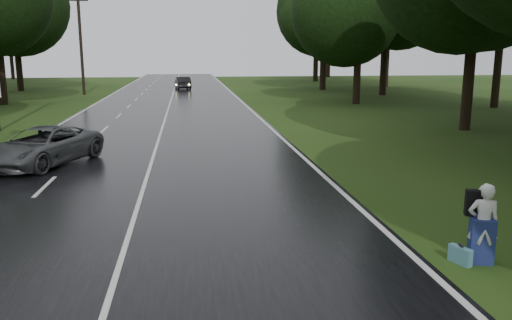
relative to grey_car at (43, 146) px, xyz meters
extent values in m
plane|color=#294314|center=(3.86, -11.28, -0.72)|extent=(160.00, 160.00, 0.00)
cube|color=black|center=(3.86, 8.72, -0.70)|extent=(12.00, 140.00, 0.04)
cube|color=silver|center=(3.86, 8.72, -0.68)|extent=(0.12, 140.00, 0.01)
imported|color=#45484A|center=(0.00, 0.00, 0.00)|extent=(4.07, 5.41, 1.36)
imported|color=black|center=(4.78, 38.66, 0.00)|extent=(1.90, 4.26, 1.36)
imported|color=silver|center=(10.86, -10.43, 0.09)|extent=(0.67, 0.53, 1.62)
cube|color=navy|center=(10.86, -10.43, -0.27)|extent=(0.52, 0.41, 0.91)
cube|color=black|center=(10.80, -10.20, 0.44)|extent=(0.40, 0.28, 0.52)
cube|color=teal|center=(10.45, -10.42, -0.55)|extent=(0.31, 0.51, 0.35)
camera|label=1|loc=(5.24, -19.41, 3.35)|focal=36.62mm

